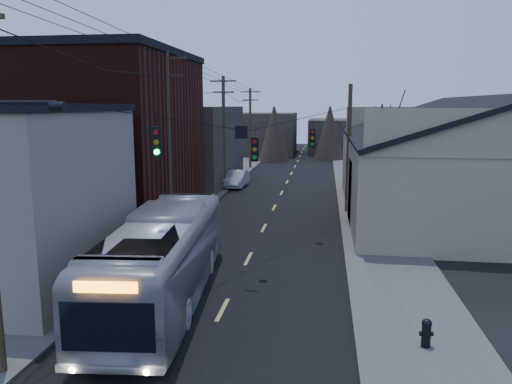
% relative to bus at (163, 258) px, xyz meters
% --- Properties ---
extents(road_surface, '(9.00, 110.00, 0.02)m').
position_rel_bus_xyz_m(road_surface, '(2.30, 21.49, -1.64)').
color(road_surface, black).
rests_on(road_surface, ground).
extents(sidewalk_left, '(4.00, 110.00, 0.12)m').
position_rel_bus_xyz_m(sidewalk_left, '(-4.20, 21.49, -1.59)').
color(sidewalk_left, '#474744').
rests_on(sidewalk_left, ground).
extents(sidewalk_right, '(4.00, 110.00, 0.12)m').
position_rel_bus_xyz_m(sidewalk_right, '(8.80, 21.49, -1.59)').
color(sidewalk_right, '#474744').
rests_on(sidewalk_right, ground).
extents(building_brick, '(10.00, 12.00, 10.00)m').
position_rel_bus_xyz_m(building_brick, '(-7.70, 11.49, 3.35)').
color(building_brick, black).
rests_on(building_brick, ground).
extents(building_left_far, '(9.00, 14.00, 7.00)m').
position_rel_bus_xyz_m(building_left_far, '(-7.20, 27.49, 1.85)').
color(building_left_far, '#2D2924').
rests_on(building_left_far, ground).
extents(warehouse, '(16.16, 20.60, 7.73)m').
position_rel_bus_xyz_m(warehouse, '(15.30, 16.49, 1.05)').
color(warehouse, gray).
rests_on(warehouse, ground).
extents(building_far_left, '(10.00, 12.00, 6.00)m').
position_rel_bus_xyz_m(building_far_left, '(-3.70, 56.49, 1.35)').
color(building_far_left, '#2D2924').
rests_on(building_far_left, ground).
extents(building_far_right, '(12.00, 14.00, 5.00)m').
position_rel_bus_xyz_m(building_far_right, '(9.30, 61.49, 0.85)').
color(building_far_right, '#2D2924').
rests_on(building_far_right, ground).
extents(bare_tree, '(0.40, 0.40, 7.20)m').
position_rel_bus_xyz_m(bare_tree, '(8.80, 11.49, 1.95)').
color(bare_tree, black).
rests_on(bare_tree, ground).
extents(utility_lines, '(11.24, 45.28, 10.50)m').
position_rel_bus_xyz_m(utility_lines, '(-0.81, 15.63, 3.31)').
color(utility_lines, '#382B1E').
rests_on(utility_lines, ground).
extents(bus, '(3.77, 12.01, 3.29)m').
position_rel_bus_xyz_m(bus, '(0.00, 0.00, 0.00)').
color(bus, '#9DA1A8').
rests_on(bus, ground).
extents(parked_car, '(1.73, 4.50, 1.46)m').
position_rel_bus_xyz_m(parked_car, '(-1.88, 25.98, -0.91)').
color(parked_car, '#A4A6AC').
rests_on(parked_car, ground).
extents(fire_hydrant, '(0.41, 0.30, 0.87)m').
position_rel_bus_xyz_m(fire_hydrant, '(8.83, -2.55, -1.06)').
color(fire_hydrant, black).
rests_on(fire_hydrant, sidewalk_right).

